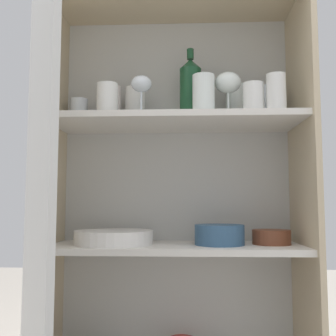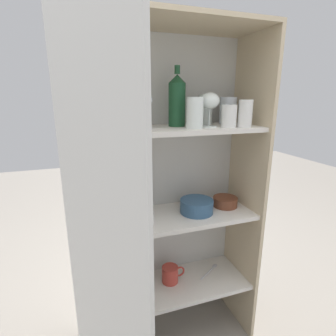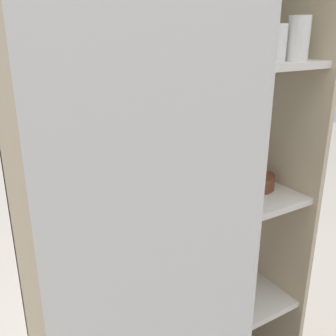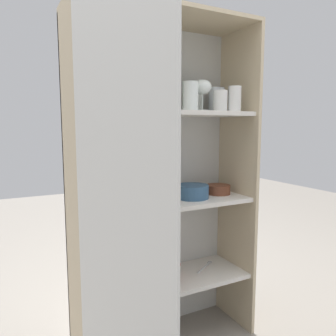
{
  "view_description": "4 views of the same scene",
  "coord_description": "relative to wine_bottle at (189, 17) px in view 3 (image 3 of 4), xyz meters",
  "views": [
    {
      "loc": [
        0.04,
        -1.14,
        0.83
      ],
      "look_at": [
        -0.02,
        0.14,
        0.95
      ],
      "focal_mm": 42.0,
      "sensor_mm": 36.0,
      "label": 1
    },
    {
      "loc": [
        -0.36,
        -0.92,
        1.23
      ],
      "look_at": [
        0.01,
        0.17,
        0.92
      ],
      "focal_mm": 28.0,
      "sensor_mm": 36.0,
      "label": 2
    },
    {
      "loc": [
        -0.55,
        -0.71,
        1.19
      ],
      "look_at": [
        -0.03,
        0.15,
        0.83
      ],
      "focal_mm": 42.0,
      "sensor_mm": 36.0,
      "label": 3
    },
    {
      "loc": [
        -0.67,
        -1.18,
        1.04
      ],
      "look_at": [
        0.03,
        0.17,
        0.85
      ],
      "focal_mm": 35.0,
      "sensor_mm": 36.0,
      "label": 4
    }
  ],
  "objects": [
    {
      "name": "cupboard_back_panel",
      "position": [
        -0.05,
        0.12,
        -0.47
      ],
      "size": [
        0.85,
        0.02,
        1.51
      ],
      "primitive_type": "cube",
      "color": "silver",
      "rests_on": "ground_plane"
    },
    {
      "name": "cupboard_side_left",
      "position": [
        -0.47,
        -0.03,
        -0.47
      ],
      "size": [
        0.02,
        0.32,
        1.51
      ],
      "primitive_type": "cube",
      "color": "#CCB793",
      "rests_on": "ground_plane"
    },
    {
      "name": "cupboard_side_right",
      "position": [
        0.36,
        -0.03,
        -0.47
      ],
      "size": [
        0.02,
        0.32,
        1.51
      ],
      "primitive_type": "cube",
      "color": "#CCB793",
      "rests_on": "ground_plane"
    },
    {
      "name": "shelf_board_lower",
      "position": [
        -0.05,
        -0.03,
        -0.92
      ],
      "size": [
        0.81,
        0.28,
        0.02
      ],
      "primitive_type": "cube",
      "color": "silver"
    },
    {
      "name": "shelf_board_middle",
      "position": [
        -0.05,
        -0.03,
        -0.53
      ],
      "size": [
        0.81,
        0.28,
        0.02
      ],
      "primitive_type": "cube",
      "color": "silver"
    },
    {
      "name": "shelf_board_upper",
      "position": [
        -0.05,
        -0.03,
        -0.12
      ],
      "size": [
        0.81,
        0.28,
        0.02
      ],
      "primitive_type": "cube",
      "color": "silver"
    },
    {
      "name": "cupboard_door",
      "position": [
        -0.38,
        -0.38,
        -0.47
      ],
      "size": [
        0.21,
        0.38,
        1.51
      ],
      "color": "silver",
      "rests_on": "ground_plane"
    },
    {
      "name": "tumbler_glass_0",
      "position": [
        -0.4,
        0.05,
        -0.06
      ],
      "size": [
        0.06,
        0.06,
        0.1
      ],
      "color": "white",
      "rests_on": "shelf_board_upper"
    },
    {
      "name": "tumbler_glass_1",
      "position": [
        -0.19,
        0.04,
        -0.05
      ],
      "size": [
        0.07,
        0.07,
        0.13
      ],
      "color": "white",
      "rests_on": "shelf_board_upper"
    },
    {
      "name": "tumbler_glass_2",
      "position": [
        0.04,
        -0.1,
        -0.05
      ],
      "size": [
        0.07,
        0.07,
        0.13
      ],
      "color": "white",
      "rests_on": "shelf_board_upper"
    },
    {
      "name": "tumbler_glass_3",
      "position": [
        0.26,
        -0.13,
        -0.05
      ],
      "size": [
        0.06,
        0.06,
        0.12
      ],
      "color": "white",
      "rests_on": "shelf_board_upper"
    },
    {
      "name": "tumbler_glass_4",
      "position": [
        -0.28,
        0.03,
        -0.04
      ],
      "size": [
        0.07,
        0.07,
        0.13
      ],
      "color": "silver",
      "rests_on": "shelf_board_upper"
    },
    {
      "name": "tumbler_glass_5",
      "position": [
        0.16,
        0.04,
        -0.04
      ],
      "size": [
        0.07,
        0.07,
        0.14
      ],
      "color": "white",
      "rests_on": "shelf_board_upper"
    },
    {
      "name": "tumbler_glass_6",
      "position": [
        0.19,
        -0.11,
        -0.06
      ],
      "size": [
        0.07,
        0.07,
        0.1
      ],
      "color": "white",
      "rests_on": "shelf_board_upper"
    },
    {
      "name": "tumbler_glass_7",
      "position": [
        -0.27,
        -0.09,
        -0.06
      ],
      "size": [
        0.07,
        0.07,
        0.1
      ],
      "color": "white",
      "rests_on": "shelf_board_upper"
    },
    {
      "name": "tumbler_glass_8",
      "position": [
        0.27,
        0.03,
        -0.05
      ],
      "size": [
        0.08,
        0.08,
        0.13
      ],
      "color": "white",
      "rests_on": "shelf_board_upper"
    },
    {
      "name": "wine_glass_0",
      "position": [
        0.12,
        -0.07,
        -0.01
      ],
      "size": [
        0.08,
        0.08,
        0.14
      ],
      "color": "white",
      "rests_on": "shelf_board_upper"
    },
    {
      "name": "wine_glass_1",
      "position": [
        -0.16,
        -0.06,
        -0.01
      ],
      "size": [
        0.07,
        0.07,
        0.14
      ],
      "color": "white",
      "rests_on": "shelf_board_upper"
    },
    {
      "name": "wine_bottle",
      "position": [
        0.0,
        0.0,
        0.0
      ],
      "size": [
        0.07,
        0.07,
        0.25
      ],
      "color": "#194728",
      "rests_on": "shelf_board_upper"
    },
    {
      "name": "plate_stack_white",
      "position": [
        -0.25,
        -0.04,
        -0.5
      ],
      "size": [
        0.26,
        0.26,
        0.04
      ],
      "color": "white",
      "rests_on": "shelf_board_middle"
    },
    {
      "name": "mixing_bowl_large",
      "position": [
        0.09,
        -0.04,
        -0.49
      ],
      "size": [
        0.16,
        0.16,
        0.06
      ],
      "color": "#33567A",
      "rests_on": "shelf_board_middle"
    },
    {
      "name": "serving_bowl_small",
      "position": [
        0.26,
        -0.02,
        -0.5
      ],
      "size": [
        0.12,
        0.12,
        0.05
      ],
      "color": "brown",
      "rests_on": "shelf_board_middle"
    },
    {
      "name": "coffee_mug_primary",
      "position": [
        -0.03,
        -0.01,
        -0.87
      ],
      "size": [
        0.12,
        0.08,
        0.08
      ],
      "color": "#BC3D33",
      "rests_on": "shelf_board_lower"
    },
    {
      "name": "serving_spoon",
      "position": [
        0.2,
        0.0,
        -0.9
      ],
      "size": [
        0.15,
        0.1,
        0.01
      ],
      "color": "silver",
      "rests_on": "shelf_board_lower"
    }
  ]
}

